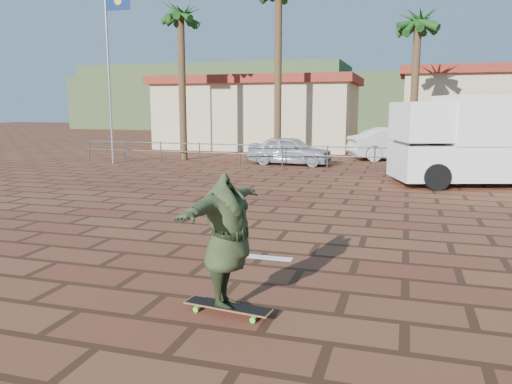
# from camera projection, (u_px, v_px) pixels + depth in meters

# --- Properties ---
(ground) EXTENTS (120.00, 120.00, 0.00)m
(ground) POSITION_uv_depth(u_px,v_px,m) (239.00, 237.00, 10.37)
(ground) COLOR brown
(ground) RESTS_ON ground
(paint_stripe) EXTENTS (1.40, 0.22, 0.01)m
(paint_stripe) POSITION_uv_depth(u_px,v_px,m) (254.00, 256.00, 9.04)
(paint_stripe) COLOR white
(paint_stripe) RESTS_ON ground
(guardrail) EXTENTS (24.06, 0.06, 1.00)m
(guardrail) POSITION_uv_depth(u_px,v_px,m) (328.00, 153.00, 21.58)
(guardrail) COLOR #47494F
(guardrail) RESTS_ON ground
(flagpole) EXTENTS (1.30, 0.10, 8.00)m
(flagpole) POSITION_uv_depth(u_px,v_px,m) (111.00, 63.00, 22.76)
(flagpole) COLOR gray
(flagpole) RESTS_ON ground
(palm_far_left) EXTENTS (2.40, 2.40, 8.25)m
(palm_far_left) POSITION_uv_depth(u_px,v_px,m) (181.00, 19.00, 24.07)
(palm_far_left) COLOR brown
(palm_far_left) RESTS_ON ground
(palm_center) EXTENTS (2.40, 2.40, 7.75)m
(palm_center) POSITION_uv_depth(u_px,v_px,m) (418.00, 25.00, 22.92)
(palm_center) COLOR brown
(palm_center) RESTS_ON ground
(building_west) EXTENTS (12.60, 7.60, 4.50)m
(building_west) POSITION_uv_depth(u_px,v_px,m) (260.00, 112.00, 32.45)
(building_west) COLOR beige
(building_west) RESTS_ON ground
(building_east) EXTENTS (10.60, 6.60, 5.00)m
(building_east) POSITION_uv_depth(u_px,v_px,m) (489.00, 108.00, 30.32)
(building_east) COLOR beige
(building_east) RESTS_ON ground
(hill_front) EXTENTS (70.00, 18.00, 6.00)m
(hill_front) POSITION_uv_depth(u_px,v_px,m) (379.00, 103.00, 57.04)
(hill_front) COLOR #384C28
(hill_front) RESTS_ON ground
(hill_back) EXTENTS (35.00, 14.00, 8.00)m
(hill_back) POSITION_uv_depth(u_px,v_px,m) (218.00, 96.00, 68.77)
(hill_back) COLOR #384C28
(hill_back) RESTS_ON ground
(longboard) EXTENTS (1.22, 0.41, 0.12)m
(longboard) POSITION_uv_depth(u_px,v_px,m) (228.00, 307.00, 6.54)
(longboard) COLOR olive
(longboard) RESTS_ON ground
(skateboarder) EXTENTS (0.76, 2.20, 1.75)m
(skateboarder) POSITION_uv_depth(u_px,v_px,m) (227.00, 241.00, 6.38)
(skateboarder) COLOR #2F3B1F
(skateboarder) RESTS_ON longboard
(campervan) EXTENTS (6.33, 4.12, 3.04)m
(campervan) POSITION_uv_depth(u_px,v_px,m) (484.00, 138.00, 17.04)
(campervan) COLOR white
(campervan) RESTS_ON ground
(car_silver) EXTENTS (3.98, 1.81, 1.32)m
(car_silver) POSITION_uv_depth(u_px,v_px,m) (290.00, 150.00, 23.06)
(car_silver) COLOR #A9ABB0
(car_silver) RESTS_ON ground
(car_white) EXTENTS (5.24, 3.46, 1.63)m
(car_white) POSITION_uv_depth(u_px,v_px,m) (399.00, 144.00, 24.99)
(car_white) COLOR silver
(car_white) RESTS_ON ground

